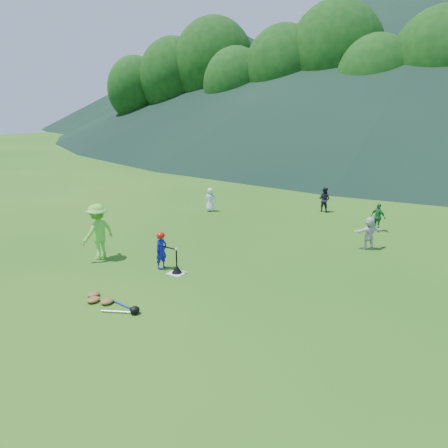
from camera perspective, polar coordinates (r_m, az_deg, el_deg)
name	(u,v)px	position (r m, az deg, el deg)	size (l,w,h in m)	color
ground	(177,273)	(12.73, -6.16, -6.43)	(120.00, 120.00, 0.00)	#1F5413
home_plate	(177,273)	(12.72, -6.16, -6.39)	(0.45, 0.45, 0.02)	silver
baseball	(176,249)	(12.47, -6.26, -3.28)	(0.08, 0.08, 0.08)	white
batter_child	(161,251)	(12.97, -8.20, -3.48)	(0.40, 0.26, 1.10)	#161C9B
adult_coach	(98,232)	(14.13, -16.14, -0.96)	(1.14, 0.65, 1.76)	#6EDF41
fielder_a	(210,200)	(19.76, -1.80, 3.20)	(0.53, 0.34, 1.07)	silver
fielder_b	(324,200)	(20.19, 12.96, 3.14)	(0.54, 0.42, 1.12)	black
fielder_c	(378,217)	(17.70, 19.48, 0.85)	(0.63, 0.26, 1.07)	#217036
fielder_d	(369,233)	(15.36, 18.43, -1.13)	(1.03, 0.33, 1.11)	silver
batting_tee	(177,269)	(12.68, -6.18, -5.89)	(0.30, 0.30, 0.68)	black
batter_gear	(161,236)	(12.82, -8.19, -1.62)	(0.73, 0.26, 0.46)	red
equipment_pile	(107,301)	(11.18, -15.09, -9.73)	(1.80, 0.67, 0.19)	olive
outfield_fence	(396,156)	(38.09, 21.56, 8.30)	(70.07, 0.08, 1.33)	gray
tree_line	(423,62)	(43.71, 24.53, 18.69)	(70.04, 11.40, 14.82)	#382314
distant_hills	(427,45)	(92.76, 24.96, 20.44)	(155.00, 140.00, 32.00)	black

